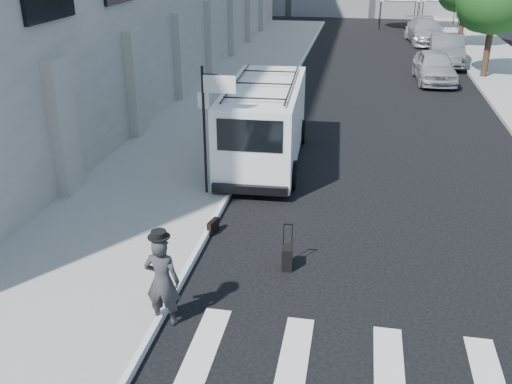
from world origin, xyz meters
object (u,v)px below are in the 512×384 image
at_px(suitcase, 287,257).
at_px(parked_car_a, 435,67).
at_px(businessman, 162,281).
at_px(parked_car_b, 447,50).
at_px(parked_car_c, 426,31).
at_px(cargo_van, 265,122).
at_px(briefcase, 213,227).

xyz_separation_m(suitcase, parked_car_a, (4.91, 19.00, 0.50)).
distance_m(businessman, parked_car_b, 27.09).
xyz_separation_m(parked_car_b, parked_car_c, (-0.52, 7.46, -0.05)).
distance_m(parked_car_a, parked_car_b, 4.69).
distance_m(cargo_van, parked_car_c, 25.50).
relative_size(suitcase, cargo_van, 0.15).
bearing_deg(parked_car_b, briefcase, -105.58).
distance_m(businessman, cargo_van, 8.87).
bearing_deg(parked_car_c, parked_car_b, -92.33).
bearing_deg(parked_car_a, parked_car_b, 73.62).
relative_size(briefcase, suitcase, 0.43).
relative_size(cargo_van, parked_car_b, 1.33).
bearing_deg(businessman, parked_car_c, -101.09).
height_order(suitcase, parked_car_a, parked_car_a).
relative_size(briefcase, cargo_van, 0.06).
distance_m(cargo_van, parked_car_a, 14.08).
height_order(businessman, parked_car_c, businessman).
relative_size(parked_car_b, parked_car_c, 0.93).
bearing_deg(suitcase, cargo_van, 98.25).
xyz_separation_m(cargo_van, parked_car_b, (7.61, 17.03, -0.45)).
distance_m(briefcase, suitcase, 2.38).
bearing_deg(briefcase, parked_car_c, 88.00).
height_order(suitcase, parked_car_c, parked_car_c).
relative_size(businessman, parked_car_c, 0.33).
bearing_deg(businessman, parked_car_b, -105.62).
bearing_deg(cargo_van, parked_car_c, 71.45).
height_order(briefcase, parked_car_b, parked_car_b).
height_order(parked_car_b, parked_car_c, parked_car_b).
relative_size(suitcase, parked_car_c, 0.19).
height_order(cargo_van, parked_car_a, cargo_van).
xyz_separation_m(cargo_van, parked_car_a, (6.51, 12.47, -0.52)).
bearing_deg(cargo_van, briefcase, -96.67).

